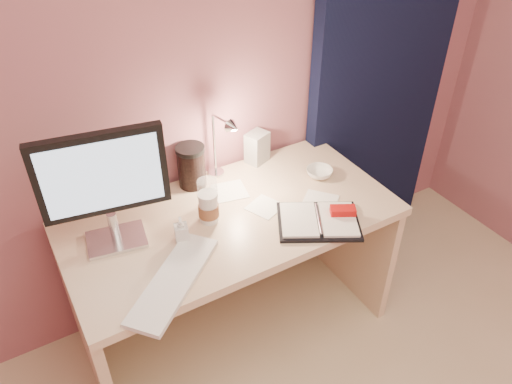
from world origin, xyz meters
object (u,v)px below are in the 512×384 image
coffee_cup (209,208)px  desk (225,244)px  dark_jar (192,168)px  product_box (257,147)px  monitor (104,180)px  planner (320,220)px  lotion_bottle (181,230)px  clear_cup (208,195)px  desk_lamp (218,145)px  bowl (319,173)px  keyboard (174,280)px

coffee_cup → desk: bearing=30.8°
dark_jar → product_box: (0.35, 0.02, -0.01)m
monitor → planner: (0.77, -0.31, -0.28)m
desk → monitor: 0.70m
desk → dark_jar: dark_jar is taller
planner → lotion_bottle: bearing=-169.5°
dark_jar → clear_cup: bearing=-95.1°
product_box → planner: bearing=-112.1°
monitor → planner: 0.87m
desk → lotion_bottle: (-0.24, -0.12, 0.28)m
coffee_cup → dark_jar: size_ratio=0.77×
planner → monitor: bearing=-172.9°
desk → desk_lamp: (0.06, 0.16, 0.43)m
planner → clear_cup: clear_cup is taller
desk → desk_lamp: desk_lamp is taller
clear_cup → desk_lamp: desk_lamp is taller
product_box → bowl: bearing=-75.5°
dark_jar → lotion_bottle: bearing=-120.7°
keyboard → product_box: 0.86m
dark_jar → monitor: bearing=-154.3°
bowl → dark_jar: dark_jar is taller
keyboard → planner: planner is taller
bowl → product_box: (-0.19, 0.26, 0.06)m
desk → bowl: size_ratio=11.44×
clear_cup → bowl: size_ratio=1.20×
bowl → keyboard: bearing=-161.6°
bowl → lotion_bottle: 0.74m
coffee_cup → desk_lamp: (0.16, 0.21, 0.14)m
keyboard → clear_cup: bearing=7.0°
coffee_cup → product_box: 0.50m
coffee_cup → dark_jar: dark_jar is taller
lotion_bottle → planner: bearing=-18.7°
coffee_cup → desk_lamp: size_ratio=0.41×
keyboard → dark_jar: size_ratio=2.71×
coffee_cup → desk_lamp: 0.30m
keyboard → desk_lamp: size_ratio=1.45×
monitor → coffee_cup: 0.44m
desk → planner: 0.49m
product_box → desk_lamp: size_ratio=0.46×
coffee_cup → desk_lamp: bearing=53.4°
monitor → dark_jar: monitor is taller
clear_cup → dark_jar: (0.02, 0.20, 0.02)m
keyboard → lotion_bottle: 0.23m
bowl → desk_lamp: desk_lamp is taller
clear_cup → product_box: 0.43m
clear_cup → desk_lamp: bearing=48.5°
product_box → lotion_bottle: bearing=-168.5°
clear_cup → desk: bearing=-10.9°
clear_cup → keyboard: bearing=-132.6°
monitor → lotion_bottle: 0.35m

